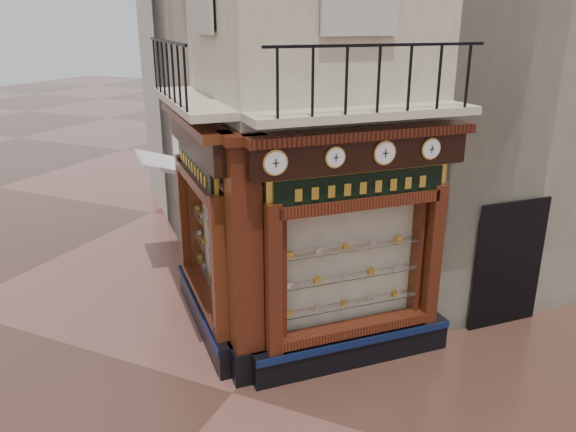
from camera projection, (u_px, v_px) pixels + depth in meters
The scene contains 14 objects.
ground at pixel (233, 393), 8.69m from camera, with size 80.00×80.00×0.00m, color #472B21.
neighbour_left at pixel (304, 19), 15.27m from camera, with size 8.00×8.00×11.00m, color beige.
neighbour_right at pixel (496, 19), 13.34m from camera, with size 8.00×8.00×11.00m, color beige.
shopfront_left at pixel (204, 228), 9.94m from camera, with size 2.86×2.86×3.98m.
shopfront_right at pixel (356, 254), 8.84m from camera, with size 2.86×2.86×3.98m.
corner_pilaster at pixel (245, 266), 8.48m from camera, with size 0.85×0.85×3.98m.
balcony at pixel (272, 106), 8.58m from camera, with size 5.94×2.97×1.03m.
clock_a at pixel (275, 163), 7.67m from camera, with size 0.30×0.30×0.37m.
clock_b at pixel (335, 157), 7.97m from camera, with size 0.26×0.26×0.32m.
clock_c at pixel (384, 153), 8.23m from camera, with size 0.30×0.30×0.37m.
clock_d at pixel (431, 149), 8.50m from camera, with size 0.27×0.27×0.34m.
awning at pixel (169, 266), 13.19m from camera, with size 1.61×0.97×0.08m, color silver, non-canonical shape.
signboard_left at pixel (196, 167), 9.54m from camera, with size 2.04×2.04×0.54m.
signboard_right at pixel (361, 187), 8.40m from camera, with size 2.16×2.16×0.58m.
Camera 1 is at (3.80, -6.30, 5.46)m, focal length 35.00 mm.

